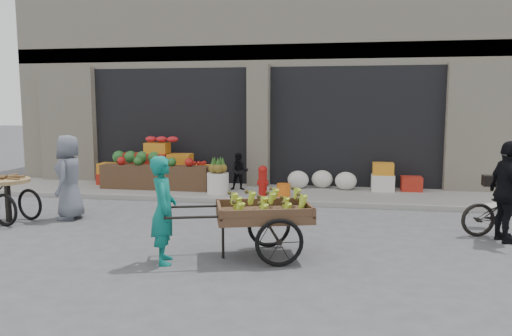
% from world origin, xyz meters
% --- Properties ---
extents(ground, '(80.00, 80.00, 0.00)m').
position_xyz_m(ground, '(0.00, 0.00, 0.00)').
color(ground, '#424244').
rests_on(ground, ground).
extents(sidewalk, '(18.00, 2.20, 0.12)m').
position_xyz_m(sidewalk, '(0.00, 4.10, 0.06)').
color(sidewalk, gray).
rests_on(sidewalk, ground).
extents(building, '(14.00, 6.45, 7.00)m').
position_xyz_m(building, '(0.00, 8.03, 3.37)').
color(building, beige).
rests_on(building, ground).
extents(fruit_display, '(3.10, 1.12, 1.24)m').
position_xyz_m(fruit_display, '(-2.48, 4.38, 0.67)').
color(fruit_display, '#AF2518').
rests_on(fruit_display, sidewalk).
extents(pineapple_bin, '(0.52, 0.52, 0.50)m').
position_xyz_m(pineapple_bin, '(-0.75, 3.60, 0.37)').
color(pineapple_bin, silver).
rests_on(pineapple_bin, sidewalk).
extents(fire_hydrant, '(0.22, 0.22, 0.71)m').
position_xyz_m(fire_hydrant, '(0.35, 3.55, 0.50)').
color(fire_hydrant, '#A5140F').
rests_on(fire_hydrant, sidewalk).
extents(orange_bucket, '(0.32, 0.32, 0.30)m').
position_xyz_m(orange_bucket, '(0.85, 3.50, 0.27)').
color(orange_bucket, orange).
rests_on(orange_bucket, sidewalk).
extents(right_bay_goods, '(3.35, 0.60, 0.70)m').
position_xyz_m(right_bay_goods, '(2.61, 4.70, 0.41)').
color(right_bay_goods, silver).
rests_on(right_bay_goods, sidewalk).
extents(seated_person, '(0.51, 0.43, 0.93)m').
position_xyz_m(seated_person, '(-0.35, 4.20, 0.58)').
color(seated_person, black).
rests_on(seated_person, sidewalk).
extents(banana_cart, '(2.49, 1.55, 0.97)m').
position_xyz_m(banana_cart, '(1.03, -0.78, 0.71)').
color(banana_cart, '#533424').
rests_on(banana_cart, ground).
extents(vendor_woman, '(0.53, 0.65, 1.54)m').
position_xyz_m(vendor_woman, '(-0.27, -1.29, 0.77)').
color(vendor_woman, '#0E6F63').
rests_on(vendor_woman, ground).
extents(tricycle_cart, '(1.46, 1.02, 0.95)m').
position_xyz_m(tricycle_cart, '(-4.12, 0.55, 0.57)').
color(tricycle_cart, '#9E7F51').
rests_on(tricycle_cart, ground).
extents(vendor_grey, '(0.65, 0.89, 1.66)m').
position_xyz_m(vendor_grey, '(-3.09, 1.02, 0.83)').
color(vendor_grey, slate).
rests_on(vendor_grey, ground).
extents(bicycle, '(1.80, 0.93, 0.90)m').
position_xyz_m(bicycle, '(5.06, 1.13, 0.45)').
color(bicycle, black).
rests_on(bicycle, ground).
extents(cyclist, '(0.60, 1.04, 1.67)m').
position_xyz_m(cyclist, '(4.86, 0.73, 0.83)').
color(cyclist, black).
rests_on(cyclist, ground).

